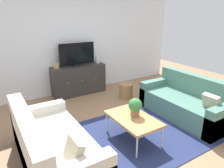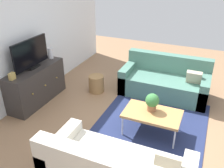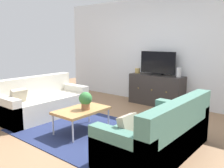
{
  "view_description": "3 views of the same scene",
  "coord_description": "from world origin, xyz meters",
  "views": [
    {
      "loc": [
        -1.99,
        -2.62,
        2.06
      ],
      "look_at": [
        0.0,
        0.56,
        0.77
      ],
      "focal_mm": 33.32,
      "sensor_mm": 36.0,
      "label": 1
    },
    {
      "loc": [
        -3.41,
        -0.92,
        2.68
      ],
      "look_at": [
        0.0,
        0.56,
        0.77
      ],
      "focal_mm": 38.84,
      "sensor_mm": 36.0,
      "label": 2
    },
    {
      "loc": [
        2.92,
        -3.0,
        1.59
      ],
      "look_at": [
        0.0,
        0.56,
        0.77
      ],
      "focal_mm": 38.42,
      "sensor_mm": 36.0,
      "label": 3
    }
  ],
  "objects": [
    {
      "name": "tv_console",
      "position": [
        0.04,
        2.27,
        0.38
      ],
      "size": [
        1.39,
        0.47,
        0.76
      ],
      "color": "#332D2B",
      "rests_on": "ground_plane"
    },
    {
      "name": "wicker_basket",
      "position": [
        0.9,
        1.33,
        0.19
      ],
      "size": [
        0.34,
        0.34,
        0.38
      ],
      "primitive_type": "cylinder",
      "color": "#9E7547",
      "rests_on": "ground_plane"
    },
    {
      "name": "glass_vase",
      "position": [
        0.61,
        2.27,
        0.88
      ],
      "size": [
        0.11,
        0.11,
        0.23
      ],
      "primitive_type": "cylinder",
      "color": "silver",
      "rests_on": "tv_console"
    },
    {
      "name": "coffee_table",
      "position": [
        -0.07,
        -0.21,
        0.38
      ],
      "size": [
        0.58,
        0.95,
        0.42
      ],
      "color": "#B7844C",
      "rests_on": "ground_plane"
    },
    {
      "name": "couch_left_side",
      "position": [
        -1.44,
        -0.1,
        0.28
      ],
      "size": [
        0.88,
        1.85,
        0.83
      ],
      "color": "beige",
      "rests_on": "ground_plane"
    },
    {
      "name": "potted_plant",
      "position": [
        0.0,
        -0.17,
        0.59
      ],
      "size": [
        0.23,
        0.23,
        0.31
      ],
      "color": "#936042",
      "rests_on": "coffee_table"
    },
    {
      "name": "mantel_clock",
      "position": [
        -0.54,
        2.27,
        0.83
      ],
      "size": [
        0.11,
        0.07,
        0.13
      ],
      "primitive_type": "cube",
      "color": "tan",
      "rests_on": "tv_console"
    },
    {
      "name": "ground_plane",
      "position": [
        0.0,
        0.0,
        0.0
      ],
      "size": [
        10.0,
        10.0,
        0.0
      ],
      "primitive_type": "plane",
      "color": "#997251"
    },
    {
      "name": "flat_screen_tv",
      "position": [
        0.04,
        2.29,
        1.05
      ],
      "size": [
        0.94,
        0.16,
        0.58
      ],
      "color": "black",
      "rests_on": "tv_console"
    },
    {
      "name": "wall_back",
      "position": [
        0.0,
        2.55,
        1.35
      ],
      "size": [
        6.4,
        0.12,
        2.7
      ],
      "primitive_type": "cube",
      "color": "white",
      "rests_on": "ground_plane"
    },
    {
      "name": "area_rug",
      "position": [
        0.0,
        -0.15,
        0.01
      ],
      "size": [
        2.5,
        1.9,
        0.01
      ],
      "primitive_type": "cube",
      "color": "navy",
      "rests_on": "ground_plane"
    },
    {
      "name": "couch_right_side",
      "position": [
        1.44,
        -0.1,
        0.28
      ],
      "size": [
        0.88,
        1.85,
        0.83
      ],
      "color": "#4C7A6B",
      "rests_on": "ground_plane"
    }
  ]
}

